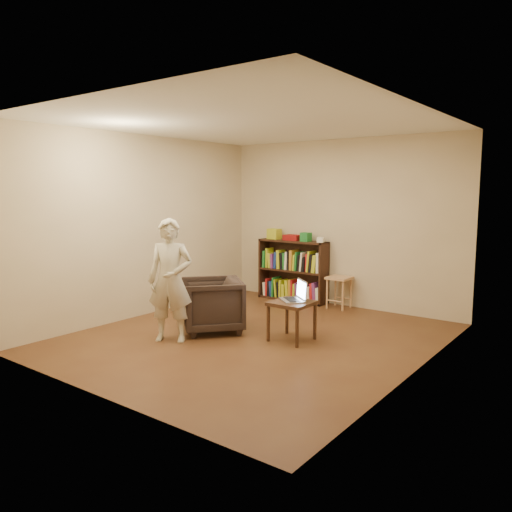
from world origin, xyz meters
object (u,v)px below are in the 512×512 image
Objects in this scene: armchair at (212,305)px; side_table at (292,308)px; bookshelf at (293,274)px; person at (170,280)px; laptop at (296,296)px; stool at (339,283)px.

armchair is 1.09m from side_table.
person is (0.04, -2.80, 0.30)m from bookshelf.
side_table is 1.14× the size of laptop.
stool is 1.02× the size of side_table.
person is (-1.18, -0.95, 0.20)m from laptop.
stool reaches higher than side_table.
armchair is at bearing -85.83° from bookshelf.
stool is at bearing 42.35° from person.
side_table is (1.05, 0.27, 0.06)m from armchair.
armchair is 1.57× the size of side_table.
bookshelf is 0.81× the size of person.
stool is 0.33× the size of person.
laptop is (1.06, 0.34, 0.20)m from armchair.
bookshelf is at bearing 60.31° from person.
bookshelf is at bearing 135.13° from armchair.
bookshelf is 1.58× the size of armchair.
armchair is (-0.72, -2.12, -0.05)m from stool.
stool is (0.88, -0.06, -0.04)m from bookshelf.
side_table is 1.50m from person.
laptop is 0.29× the size of person.
stool is 1.88m from side_table.
bookshelf is at bearing 175.85° from stool.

